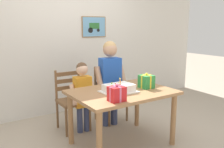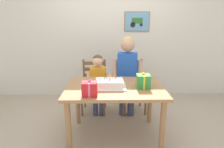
# 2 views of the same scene
# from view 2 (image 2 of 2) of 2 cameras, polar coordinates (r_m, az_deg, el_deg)

# --- Properties ---
(ground_plane) EXTENTS (20.00, 20.00, 0.00)m
(ground_plane) POSITION_cam_2_polar(r_m,az_deg,el_deg) (3.05, 0.73, -16.96)
(ground_plane) COLOR tan
(back_wall) EXTENTS (6.40, 0.11, 2.60)m
(back_wall) POSITION_cam_2_polar(r_m,az_deg,el_deg) (4.28, 0.10, 11.01)
(back_wall) COLOR silver
(back_wall) RESTS_ON ground
(dining_table) EXTENTS (1.30, 0.93, 0.75)m
(dining_table) POSITION_cam_2_polar(r_m,az_deg,el_deg) (2.76, 0.77, -5.56)
(dining_table) COLOR #9E7047
(dining_table) RESTS_ON ground
(birthday_cake) EXTENTS (0.44, 0.34, 0.19)m
(birthday_cake) POSITION_cam_2_polar(r_m,az_deg,el_deg) (2.68, -0.74, -2.75)
(birthday_cake) COLOR white
(birthday_cake) RESTS_ON dining_table
(gift_box_red_large) EXTENTS (0.17, 0.18, 0.21)m
(gift_box_red_large) POSITION_cam_2_polar(r_m,az_deg,el_deg) (2.68, 8.77, -2.00)
(gift_box_red_large) COLOR #2D8E42
(gift_box_red_large) RESTS_ON dining_table
(gift_box_beside_cake) EXTENTS (0.18, 0.15, 0.20)m
(gift_box_beside_cake) POSITION_cam_2_polar(r_m,az_deg,el_deg) (2.39, -6.30, -4.19)
(gift_box_beside_cake) COLOR red
(gift_box_beside_cake) RESTS_ON dining_table
(chair_left) EXTENTS (0.43, 0.43, 0.92)m
(chair_left) POSITION_cam_2_polar(r_m,az_deg,el_deg) (3.62, -5.15, -3.40)
(chair_left) COLOR brown
(chair_left) RESTS_ON ground
(chair_right) EXTENTS (0.46, 0.46, 0.92)m
(chair_right) POSITION_cam_2_polar(r_m,az_deg,el_deg) (3.64, 5.76, -3.33)
(chair_right) COLOR brown
(chair_right) RESTS_ON ground
(child_older) EXTENTS (0.51, 0.30, 1.36)m
(child_older) POSITION_cam_2_polar(r_m,az_deg,el_deg) (3.33, 4.33, 1.37)
(child_older) COLOR #38426B
(child_older) RESTS_ON ground
(child_younger) EXTENTS (0.39, 0.23, 1.07)m
(child_younger) POSITION_cam_2_polar(r_m,az_deg,el_deg) (3.37, -3.95, -1.61)
(child_younger) COLOR #38426B
(child_younger) RESTS_ON ground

